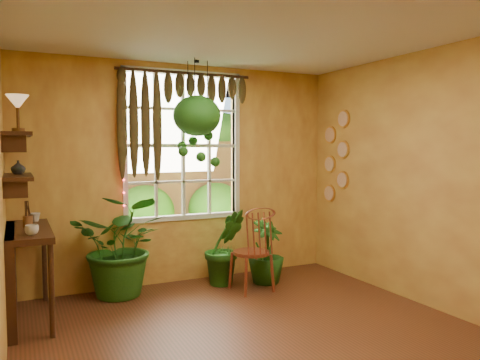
{
  "coord_description": "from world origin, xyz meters",
  "views": [
    {
      "loc": [
        -1.89,
        -3.3,
        1.68
      ],
      "look_at": [
        0.25,
        1.15,
        1.33
      ],
      "focal_mm": 35.0,
      "sensor_mm": 36.0,
      "label": 1
    }
  ],
  "objects_px": {
    "counter_ledge": "(17,265)",
    "hanging_basket": "(197,122)",
    "potted_plant_mid": "(225,247)",
    "windsor_chair": "(253,263)",
    "potted_plant_left": "(123,245)"
  },
  "relations": [
    {
      "from": "counter_ledge",
      "to": "hanging_basket",
      "type": "relative_size",
      "value": 0.94
    },
    {
      "from": "counter_ledge",
      "to": "potted_plant_mid",
      "type": "relative_size",
      "value": 1.29
    },
    {
      "from": "windsor_chair",
      "to": "potted_plant_left",
      "type": "distance_m",
      "value": 1.5
    },
    {
      "from": "potted_plant_left",
      "to": "potted_plant_mid",
      "type": "xyz_separation_m",
      "value": [
        1.22,
        -0.1,
        -0.12
      ]
    },
    {
      "from": "counter_ledge",
      "to": "hanging_basket",
      "type": "bearing_deg",
      "value": 9.18
    },
    {
      "from": "hanging_basket",
      "to": "potted_plant_mid",
      "type": "bearing_deg",
      "value": -9.07
    },
    {
      "from": "potted_plant_mid",
      "to": "potted_plant_left",
      "type": "bearing_deg",
      "value": 175.41
    },
    {
      "from": "windsor_chair",
      "to": "potted_plant_left",
      "type": "xyz_separation_m",
      "value": [
        -1.4,
        0.47,
        0.25
      ]
    },
    {
      "from": "counter_ledge",
      "to": "windsor_chair",
      "type": "relative_size",
      "value": 1.05
    },
    {
      "from": "potted_plant_left",
      "to": "hanging_basket",
      "type": "distance_m",
      "value": 1.65
    },
    {
      "from": "potted_plant_left",
      "to": "hanging_basket",
      "type": "relative_size",
      "value": 0.91
    },
    {
      "from": "potted_plant_left",
      "to": "windsor_chair",
      "type": "bearing_deg",
      "value": -18.67
    },
    {
      "from": "counter_ledge",
      "to": "windsor_chair",
      "type": "distance_m",
      "value": 2.5
    },
    {
      "from": "potted_plant_mid",
      "to": "hanging_basket",
      "type": "xyz_separation_m",
      "value": [
        -0.34,
        0.05,
        1.51
      ]
    },
    {
      "from": "potted_plant_left",
      "to": "potted_plant_mid",
      "type": "height_order",
      "value": "potted_plant_left"
    }
  ]
}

